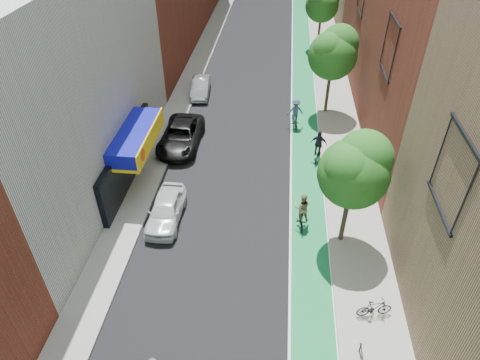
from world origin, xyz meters
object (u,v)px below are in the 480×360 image
(parked_car_black, at_px, (181,135))
(parked_car_silver, at_px, (201,87))
(parked_car_white, at_px, (166,210))
(cyclist_lane_far, at_px, (295,115))
(cyclist_lane_mid, at_px, (318,149))
(cyclist_lane_near, at_px, (302,213))

(parked_car_black, distance_m, parked_car_silver, 7.83)
(parked_car_white, height_order, parked_car_black, parked_car_black)
(cyclist_lane_far, bearing_deg, parked_car_white, 45.98)
(parked_car_black, xyz_separation_m, cyclist_lane_mid, (9.30, -0.90, 0.09))
(cyclist_lane_near, bearing_deg, cyclist_lane_mid, -105.25)
(parked_car_black, height_order, cyclist_lane_far, cyclist_lane_far)
(parked_car_white, bearing_deg, parked_car_black, 95.50)
(parked_car_black, height_order, cyclist_lane_mid, cyclist_lane_mid)
(parked_car_white, distance_m, cyclist_lane_near, 7.36)
(parked_car_white, distance_m, parked_car_black, 7.60)
(parked_car_white, relative_size, parked_car_silver, 1.05)
(parked_car_silver, xyz_separation_m, cyclist_lane_far, (7.80, -4.49, 0.32))
(parked_car_white, bearing_deg, cyclist_lane_mid, 37.61)
(parked_car_white, relative_size, cyclist_lane_mid, 1.94)
(cyclist_lane_near, relative_size, cyclist_lane_far, 0.94)
(cyclist_lane_near, xyz_separation_m, cyclist_lane_far, (-0.34, 10.61, 0.11))
(cyclist_lane_mid, bearing_deg, parked_car_white, 51.29)
(cyclist_lane_far, bearing_deg, cyclist_lane_mid, 98.23)
(parked_car_silver, distance_m, cyclist_lane_near, 17.15)
(parked_car_black, xyz_separation_m, parked_car_silver, (0.00, 7.83, -0.10))
(cyclist_lane_mid, relative_size, cyclist_lane_far, 0.98)
(parked_car_white, bearing_deg, cyclist_lane_near, 1.86)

